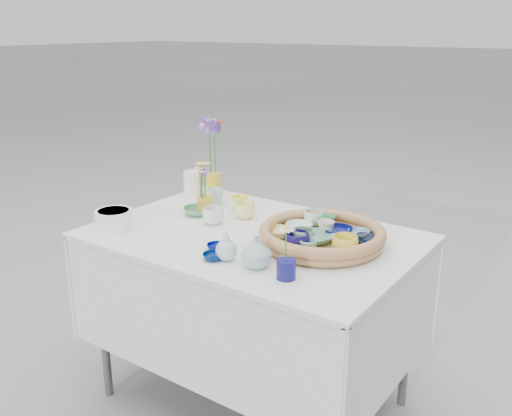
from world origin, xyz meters
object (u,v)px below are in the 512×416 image
Objects in this scene: display_table at (253,398)px; tall_vase_yellow at (213,187)px; wicker_tray at (322,236)px; bud_vase_seafoam at (257,252)px.

tall_vase_yellow is (-0.43, 0.28, 0.83)m from display_table.
tall_vase_yellow reaches higher than wicker_tray.
tall_vase_yellow is at bearing 162.25° from wicker_tray.
tall_vase_yellow is at bearing 147.05° from display_table.
bud_vase_seafoam is (-0.09, -0.30, 0.02)m from wicker_tray.
tall_vase_yellow reaches higher than display_table.
wicker_tray is 0.74m from tall_vase_yellow.
wicker_tray is at bearing -17.75° from tall_vase_yellow.
bud_vase_seafoam is at bearing -52.42° from display_table.
wicker_tray is at bearing 73.73° from bud_vase_seafoam.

